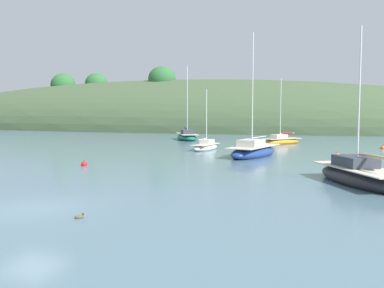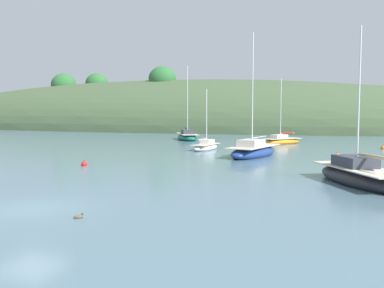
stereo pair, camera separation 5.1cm
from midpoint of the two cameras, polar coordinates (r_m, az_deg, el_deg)
ground_plane at (r=18.75m, az=-20.77°, el=-8.18°), size 400.00×400.00×0.00m
far_shoreline_hill at (r=94.93m, az=-3.75°, el=2.06°), size 150.00×36.00×24.28m
sailboat_cream_ketch at (r=37.86m, az=8.22°, el=-0.97°), size 4.15×8.09×11.02m
sailboat_blue_center at (r=43.90m, az=1.81°, el=-0.36°), size 2.16×5.02×6.43m
sailboat_red_portside at (r=59.06m, az=-0.71°, el=0.99°), size 5.63×7.37×10.42m
sailboat_black_sloop at (r=25.09m, az=21.64°, el=-4.02°), size 5.83×7.75×8.92m
sailboat_yellow_far at (r=53.06m, az=11.93°, el=0.42°), size 4.96×5.42×8.17m
mooring_buoy_channel at (r=39.21m, az=18.92°, el=-1.47°), size 0.44×0.44×0.54m
mooring_buoy_inner at (r=32.09m, az=-14.35°, el=-2.63°), size 0.44×0.44×0.54m
mooring_buoy_outer at (r=49.13m, az=24.23°, el=-0.47°), size 0.44×0.44×0.54m
duck_lone_left at (r=16.64m, az=-15.00°, el=-9.45°), size 0.40×0.33×0.24m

